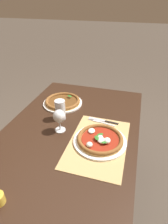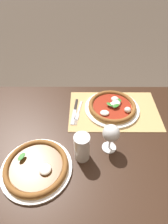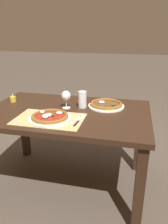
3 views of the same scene
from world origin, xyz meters
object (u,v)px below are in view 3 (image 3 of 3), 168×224
object	(u,v)px
pizza_far	(106,105)
wine_glass	(66,96)
pizza_near	(50,117)
knife	(79,120)
votive_candle	(13,99)
fork	(77,120)
pint_glass	(82,100)

from	to	relation	value
pizza_far	wine_glass	xyz separation A→B (m)	(-0.33, -0.12, 0.09)
pizza_near	knife	distance (m)	0.22
pizza_near	votive_candle	distance (m)	0.60
pizza_far	wine_glass	distance (m)	0.36
pizza_near	knife	bearing A→B (deg)	5.87
pizza_far	fork	size ratio (longest dim) A/B	1.59
fork	votive_candle	size ratio (longest dim) A/B	2.77
pint_glass	fork	distance (m)	0.30
wine_glass	knife	bearing A→B (deg)	-54.76
pizza_near	pint_glass	size ratio (longest dim) A/B	2.23
pizza_far	votive_candle	xyz separation A→B (m)	(-0.88, -0.06, 0.00)
votive_candle	knife	bearing A→B (deg)	-23.36
fork	knife	xyz separation A→B (m)	(0.02, -0.01, 0.00)
pizza_far	knife	size ratio (longest dim) A/B	1.47
pizza_near	fork	size ratio (longest dim) A/B	1.62
pizza_far	fork	world-z (taller)	pizza_far
pizza_near	pizza_far	bearing A→B (deg)	46.25
pizza_near	fork	bearing A→B (deg)	9.52
pizza_far	pint_glass	bearing A→B (deg)	-161.74
pint_glass	votive_candle	world-z (taller)	pint_glass
pint_glass	votive_candle	size ratio (longest dim) A/B	2.01
wine_glass	votive_candle	size ratio (longest dim) A/B	2.15
pizza_near	wine_glass	bearing A→B (deg)	81.14
fork	knife	size ratio (longest dim) A/B	0.93
wine_glass	votive_candle	bearing A→B (deg)	173.81
knife	pint_glass	bearing A→B (deg)	98.87
knife	votive_candle	distance (m)	0.79
wine_glass	pizza_near	bearing A→B (deg)	-98.86
pizza_near	pizza_far	xyz separation A→B (m)	(0.38, 0.39, -0.00)
pint_glass	wine_glass	bearing A→B (deg)	-159.37
wine_glass	fork	bearing A→B (deg)	-56.95
pint_glass	votive_candle	xyz separation A→B (m)	(-0.68, 0.01, -0.05)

